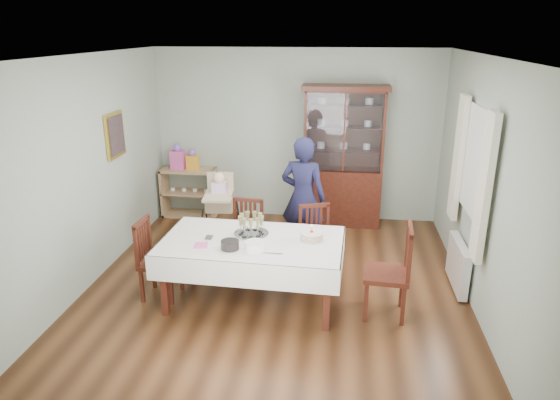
% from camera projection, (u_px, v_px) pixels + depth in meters
% --- Properties ---
extents(floor, '(5.00, 5.00, 0.00)m').
position_uv_depth(floor, '(276.00, 288.00, 6.02)').
color(floor, '#593319').
rests_on(floor, ground).
extents(room_shell, '(5.00, 5.00, 5.00)m').
position_uv_depth(room_shell, '(281.00, 140.00, 5.97)').
color(room_shell, '#9EAA99').
rests_on(room_shell, floor).
extents(dining_table, '(2.04, 1.22, 0.76)m').
position_uv_depth(dining_table, '(253.00, 271.00, 5.62)').
color(dining_table, '#4D2013').
rests_on(dining_table, floor).
extents(china_cabinet, '(1.30, 0.48, 2.18)m').
position_uv_depth(china_cabinet, '(343.00, 155.00, 7.69)').
color(china_cabinet, '#4D2013').
rests_on(china_cabinet, floor).
extents(sideboard, '(0.90, 0.38, 0.80)m').
position_uv_depth(sideboard, '(189.00, 192.00, 8.24)').
color(sideboard, tan).
rests_on(sideboard, floor).
extents(picture_frame, '(0.04, 0.48, 0.58)m').
position_uv_depth(picture_frame, '(115.00, 135.00, 6.50)').
color(picture_frame, gold).
rests_on(picture_frame, room_shell).
extents(window, '(0.04, 1.02, 1.22)m').
position_uv_depth(window, '(477.00, 163.00, 5.53)').
color(window, white).
rests_on(window, room_shell).
extents(curtain_left, '(0.07, 0.30, 1.55)m').
position_uv_depth(curtain_left, '(484.00, 188.00, 4.99)').
color(curtain_left, silver).
rests_on(curtain_left, room_shell).
extents(curtain_right, '(0.07, 0.30, 1.55)m').
position_uv_depth(curtain_right, '(458.00, 158.00, 6.16)').
color(curtain_right, silver).
rests_on(curtain_right, room_shell).
extents(radiator, '(0.10, 0.80, 0.55)m').
position_uv_depth(radiator, '(458.00, 264.00, 5.95)').
color(radiator, white).
rests_on(radiator, floor).
extents(chair_far_left, '(0.46, 0.46, 0.93)m').
position_uv_depth(chair_far_left, '(245.00, 251.00, 6.37)').
color(chair_far_left, '#4D2013').
rests_on(chair_far_left, floor).
extents(chair_far_right, '(0.51, 0.51, 0.91)m').
position_uv_depth(chair_far_right, '(316.00, 257.00, 6.22)').
color(chair_far_right, '#4D2013').
rests_on(chair_far_right, floor).
extents(chair_end_left, '(0.43, 0.43, 0.94)m').
position_uv_depth(chair_end_left, '(160.00, 274.00, 5.76)').
color(chair_end_left, '#4D2013').
rests_on(chair_end_left, floor).
extents(chair_end_right, '(0.50, 0.50, 1.04)m').
position_uv_depth(chair_end_right, '(387.00, 288.00, 5.38)').
color(chair_end_right, '#4D2013').
rests_on(chair_end_right, floor).
extents(woman, '(0.67, 0.51, 1.66)m').
position_uv_depth(woman, '(303.00, 198.00, 6.65)').
color(woman, '#161632').
rests_on(woman, floor).
extents(high_chair, '(0.54, 0.54, 1.12)m').
position_uv_depth(high_chair, '(221.00, 219.00, 6.98)').
color(high_chair, black).
rests_on(high_chair, floor).
extents(champagne_tray, '(0.39, 0.39, 0.24)m').
position_uv_depth(champagne_tray, '(251.00, 228.00, 5.61)').
color(champagne_tray, silver).
rests_on(champagne_tray, dining_table).
extents(birthday_cake, '(0.28, 0.28, 0.19)m').
position_uv_depth(birthday_cake, '(312.00, 237.00, 5.45)').
color(birthday_cake, white).
rests_on(birthday_cake, dining_table).
extents(plate_stack_dark, '(0.22, 0.22, 0.09)m').
position_uv_depth(plate_stack_dark, '(230.00, 245.00, 5.26)').
color(plate_stack_dark, black).
rests_on(plate_stack_dark, dining_table).
extents(plate_stack_white, '(0.26, 0.26, 0.09)m').
position_uv_depth(plate_stack_white, '(255.00, 246.00, 5.23)').
color(plate_stack_white, white).
rests_on(plate_stack_white, dining_table).
extents(napkin_stack, '(0.15, 0.15, 0.02)m').
position_uv_depth(napkin_stack, '(201.00, 245.00, 5.34)').
color(napkin_stack, '#DD51A2').
rests_on(napkin_stack, dining_table).
extents(cutlery, '(0.11, 0.15, 0.01)m').
position_uv_depth(cutlery, '(206.00, 237.00, 5.55)').
color(cutlery, silver).
rests_on(cutlery, dining_table).
extents(cake_knife, '(0.25, 0.03, 0.01)m').
position_uv_depth(cake_knife, '(271.00, 253.00, 5.16)').
color(cake_knife, silver).
rests_on(cake_knife, dining_table).
extents(gift_bag_pink, '(0.24, 0.17, 0.42)m').
position_uv_depth(gift_bag_pink, '(178.00, 158.00, 8.05)').
color(gift_bag_pink, '#DD51A2').
rests_on(gift_bag_pink, sideboard).
extents(gift_bag_orange, '(0.20, 0.15, 0.34)m').
position_uv_depth(gift_bag_orange, '(193.00, 161.00, 8.03)').
color(gift_bag_orange, orange).
rests_on(gift_bag_orange, sideboard).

